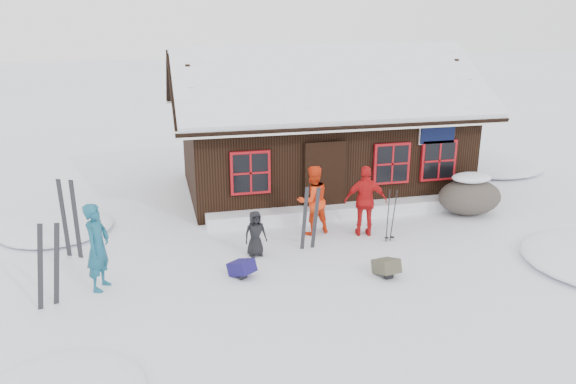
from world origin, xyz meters
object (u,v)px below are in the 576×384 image
object	(u,v)px
skier_teal	(98,247)
ski_poles	(391,216)
boulder	(470,196)
backpack_blue	(242,270)
skier_orange_left	(313,200)
skier_crouched	(255,234)
backpack_olive	(386,269)
skier_orange_right	(366,201)
ski_pair_left	(48,267)

from	to	relation	value
skier_teal	ski_poles	world-z (taller)	skier_teal
boulder	backpack_blue	distance (m)	7.08
skier_orange_left	skier_crouched	size ratio (longest dim) A/B	1.64
ski_poles	backpack_olive	xyz separation A→B (m)	(-0.84, -1.76, -0.48)
skier_teal	skier_orange_left	size ratio (longest dim) A/B	1.03
skier_orange_left	backpack_blue	xyz separation A→B (m)	(-2.10, -1.99, -0.73)
skier_orange_right	ski_poles	distance (m)	0.72
skier_orange_left	skier_orange_right	distance (m)	1.29
backpack_olive	skier_teal	bearing A→B (deg)	162.47
skier_orange_left	backpack_olive	world-z (taller)	skier_orange_left
ski_pair_left	backpack_olive	world-z (taller)	ski_pair_left
skier_orange_right	backpack_olive	distance (m)	2.41
skier_crouched	ski_pair_left	xyz separation A→B (m)	(-4.12, -1.36, 0.27)
skier_orange_left	skier_orange_right	size ratio (longest dim) A/B	0.98
backpack_olive	skier_orange_right	bearing A→B (deg)	70.96
skier_orange_right	backpack_blue	distance (m)	3.75
skier_orange_left	backpack_olive	size ratio (longest dim) A/B	3.23
skier_crouched	skier_orange_left	bearing A→B (deg)	22.09
skier_orange_right	boulder	size ratio (longest dim) A/B	1.01
skier_orange_right	ski_poles	size ratio (longest dim) A/B	1.33
ski_pair_left	backpack_olive	xyz separation A→B (m)	(6.58, -0.32, -0.65)
skier_orange_left	skier_orange_right	world-z (taller)	skier_orange_right
skier_teal	ski_poles	xyz separation A→B (m)	(6.58, 0.93, -0.27)
skier_orange_left	boulder	world-z (taller)	skier_orange_left
skier_orange_left	skier_crouched	xyz separation A→B (m)	(-1.62, -1.00, -0.34)
skier_orange_right	backpack_blue	xyz separation A→B (m)	(-3.32, -1.58, -0.75)
skier_crouched	ski_poles	distance (m)	3.30
boulder	ski_poles	size ratio (longest dim) A/B	1.32
skier_orange_left	skier_crouched	distance (m)	1.94
skier_teal	backpack_blue	size ratio (longest dim) A/B	3.52
skier_orange_left	backpack_olive	distance (m)	2.90
skier_teal	skier_crouched	xyz separation A→B (m)	(3.28, 0.84, -0.36)
ski_poles	backpack_blue	size ratio (longest dim) A/B	2.62
backpack_blue	boulder	bearing A→B (deg)	-15.73
skier_teal	boulder	distance (m)	9.73
skier_orange_left	ski_pair_left	distance (m)	6.21
skier_orange_right	backpack_olive	xyz separation A→B (m)	(-0.39, -2.26, -0.74)
skier_teal	skier_crouched	bearing A→B (deg)	-53.47
skier_crouched	ski_pair_left	world-z (taller)	ski_pair_left
skier_crouched	boulder	distance (m)	6.34
skier_crouched	skier_orange_right	bearing A→B (deg)	2.12
skier_teal	backpack_olive	bearing A→B (deg)	-76.09
skier_orange_left	backpack_blue	world-z (taller)	skier_orange_left
skier_teal	skier_orange_right	world-z (taller)	skier_teal
skier_orange_right	boulder	world-z (taller)	skier_orange_right
skier_crouched	ski_pair_left	bearing A→B (deg)	-171.36
ski_poles	backpack_olive	size ratio (longest dim) A/B	2.47
ski_pair_left	backpack_olive	bearing A→B (deg)	-14.46
skier_teal	backpack_blue	world-z (taller)	skier_teal
skier_crouched	backpack_olive	xyz separation A→B (m)	(2.46, -1.67, -0.38)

